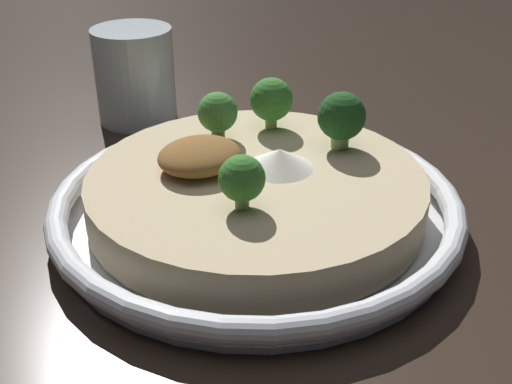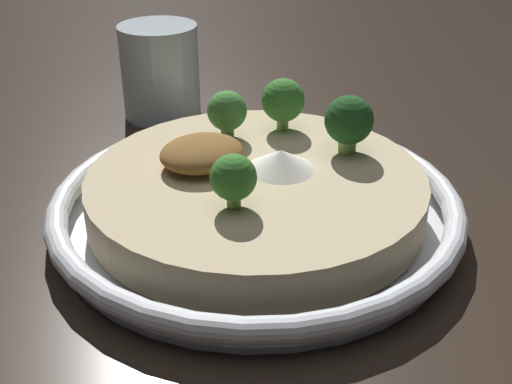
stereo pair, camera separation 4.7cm
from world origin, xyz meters
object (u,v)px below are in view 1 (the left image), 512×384
broccoli_front_left (271,100)px  broccoli_right (242,179)px  risotto_bowl (256,199)px  broccoli_front (218,113)px  drinking_glass (135,75)px  broccoli_back_left (341,117)px

broccoli_front_left → broccoli_right: broccoli_front_left is taller
risotto_bowl → broccoli_front: (-0.03, -0.06, 0.04)m
broccoli_front_left → broccoli_front: broccoli_front_left is taller
risotto_bowl → broccoli_right: 0.07m
broccoli_front → drinking_glass: bearing=-105.5°
risotto_bowl → drinking_glass: (-0.07, -0.22, 0.03)m
broccoli_front → broccoli_right: bearing=52.2°
broccoli_front → broccoli_front_left: bearing=158.0°
broccoli_back_left → drinking_glass: (0.01, -0.24, -0.02)m
broccoli_front_left → drinking_glass: size_ratio=0.46×
risotto_bowl → broccoli_right: bearing=30.6°
broccoli_front_left → broccoli_right: bearing=32.0°
broccoli_front → broccoli_right: broccoli_front is taller
broccoli_front → broccoli_right: size_ratio=1.04×
drinking_glass → broccoli_right: bearing=65.4°
broccoli_back_left → broccoli_front: broccoli_back_left is taller
broccoli_right → drinking_glass: size_ratio=0.40×
broccoli_front_left → broccoli_back_left: bearing=95.0°
risotto_bowl → broccoli_back_left: broccoli_back_left is taller
broccoli_back_left → risotto_bowl: bearing=-14.1°
risotto_bowl → drinking_glass: size_ratio=3.26×
broccoli_back_left → broccoli_front: size_ratio=1.17×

